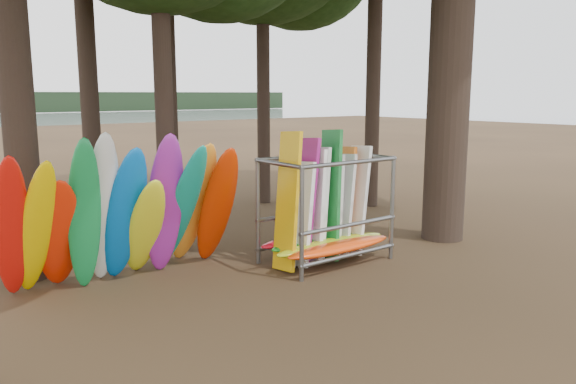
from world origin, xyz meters
TOP-DOWN VIEW (x-y plane):
  - ground at (0.00, 0.00)m, footprint 120.00×120.00m
  - kayak_row at (-3.47, 1.58)m, footprint 4.71×2.13m
  - storage_rack at (0.50, 0.37)m, footprint 2.99×1.54m

SIDE VIEW (x-z plane):
  - ground at x=0.00m, z-range 0.00..0.00m
  - storage_rack at x=0.50m, z-range -0.38..2.53m
  - kayak_row at x=-3.47m, z-range -0.24..2.90m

